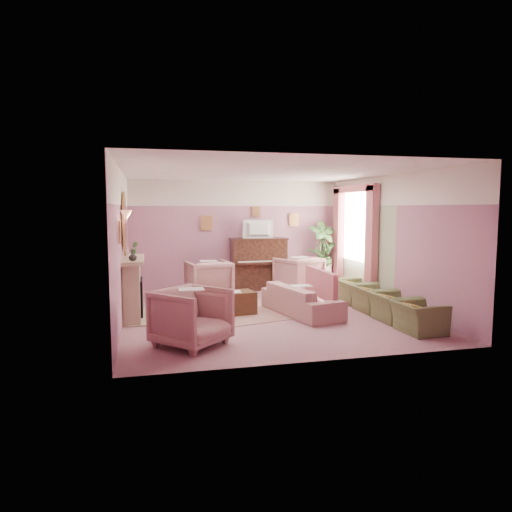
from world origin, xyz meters
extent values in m
cube|color=#9E6872|center=(0.00, 0.00, 0.00)|extent=(5.50, 6.00, 0.01)
cube|color=white|center=(0.00, 0.00, 2.80)|extent=(5.50, 6.00, 0.01)
cube|color=gray|center=(0.00, 3.00, 1.40)|extent=(5.50, 0.02, 2.80)
cube|color=gray|center=(0.00, -3.00, 1.40)|extent=(5.50, 0.02, 2.80)
cube|color=gray|center=(-2.75, 0.00, 1.40)|extent=(0.02, 6.00, 2.80)
cube|color=gray|center=(2.75, 0.00, 1.40)|extent=(0.02, 6.00, 2.80)
cube|color=white|center=(0.00, 2.99, 2.47)|extent=(5.50, 0.01, 0.65)
cube|color=#A2AF8C|center=(2.73, 1.30, 1.07)|extent=(0.01, 3.00, 2.15)
cube|color=tan|center=(-2.59, 0.20, 0.55)|extent=(0.30, 1.40, 1.10)
cube|color=black|center=(-2.49, 0.20, 0.40)|extent=(0.18, 0.72, 0.68)
cube|color=#ED4F00|center=(-2.45, 0.20, 0.22)|extent=(0.06, 0.54, 0.10)
cube|color=tan|center=(-2.56, 0.20, 1.12)|extent=(0.40, 1.55, 0.07)
cube|color=tan|center=(-2.39, 0.20, 0.01)|extent=(0.55, 1.50, 0.02)
ellipsoid|color=#B28449|center=(-2.70, 0.20, 1.80)|extent=(0.04, 0.72, 1.20)
ellipsoid|color=silver|center=(-2.67, 0.20, 1.80)|extent=(0.01, 0.60, 1.06)
cone|color=#FFA16C|center=(-2.62, -0.85, 1.98)|extent=(0.20, 0.20, 0.16)
cube|color=black|center=(0.50, 2.68, 0.65)|extent=(1.40, 0.60, 1.30)
cube|color=black|center=(0.50, 2.33, 0.72)|extent=(1.30, 0.12, 0.06)
cube|color=white|center=(0.50, 2.33, 0.76)|extent=(1.20, 0.08, 0.02)
cube|color=black|center=(0.50, 2.68, 1.31)|extent=(1.45, 0.65, 0.04)
imported|color=black|center=(0.50, 2.63, 1.60)|extent=(0.80, 0.12, 0.48)
cube|color=#B28449|center=(-0.80, 2.96, 1.72)|extent=(0.30, 0.03, 0.38)
cube|color=#B28449|center=(1.55, 2.96, 1.78)|extent=(0.26, 0.03, 0.34)
cube|color=#B28449|center=(0.50, 2.96, 2.00)|extent=(0.22, 0.03, 0.26)
cube|color=#B28449|center=(-2.71, -1.20, 1.72)|extent=(0.03, 0.28, 0.36)
cube|color=silver|center=(2.70, 1.55, 1.70)|extent=(0.03, 1.40, 1.80)
cube|color=#B65C65|center=(2.62, 0.63, 1.30)|extent=(0.16, 0.34, 2.60)
cube|color=#B65C65|center=(2.62, 2.47, 1.30)|extent=(0.16, 0.34, 2.60)
cube|color=#B65C65|center=(2.62, 1.55, 2.56)|extent=(0.16, 2.20, 0.16)
imported|color=#305B28|center=(-2.55, 0.75, 1.29)|extent=(0.16, 0.16, 0.28)
imported|color=white|center=(-2.55, -0.30, 1.23)|extent=(0.16, 0.16, 0.16)
cube|color=#9E6B61|center=(-0.65, 0.00, 0.01)|extent=(2.86, 2.35, 0.01)
cube|color=#462A17|center=(-0.75, 0.00, 0.23)|extent=(1.07, 0.66, 0.45)
cube|color=silver|center=(-0.70, 0.00, 0.46)|extent=(0.35, 0.28, 0.01)
imported|color=#AF7B78|center=(0.65, -0.28, 0.40)|extent=(0.66, 1.99, 0.80)
cube|color=#B65C65|center=(1.05, -0.28, 0.60)|extent=(0.10, 1.51, 0.55)
imported|color=#AF7B78|center=(-0.92, 1.73, 0.49)|extent=(0.94, 0.94, 0.98)
imported|color=#AF7B78|center=(1.38, 2.01, 0.49)|extent=(0.94, 0.94, 0.98)
imported|color=#AF7B78|center=(-1.66, -1.88, 0.49)|extent=(0.94, 0.94, 0.98)
imported|color=#576238|center=(2.13, -2.03, 0.35)|extent=(0.57, 0.80, 0.70)
imported|color=#576238|center=(2.13, -1.21, 0.35)|extent=(0.57, 0.80, 0.70)
imported|color=#576238|center=(2.13, -0.39, 0.35)|extent=(0.57, 0.80, 0.70)
imported|color=#576238|center=(2.13, 0.43, 0.35)|extent=(0.57, 0.80, 0.70)
cylinder|color=silver|center=(2.24, 2.64, 0.35)|extent=(0.52, 0.52, 0.70)
imported|color=#305B28|center=(2.24, 2.64, 0.87)|extent=(0.30, 0.30, 0.34)
imported|color=#305B28|center=(2.36, 2.54, 0.84)|extent=(0.16, 0.16, 0.28)
cylinder|color=#AD622D|center=(2.22, 2.55, 0.17)|extent=(0.34, 0.34, 0.34)
imported|color=#305B28|center=(2.22, 2.55, 1.06)|extent=(0.76, 0.76, 1.44)
camera|label=1|loc=(-2.29, -8.71, 2.09)|focal=32.00mm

